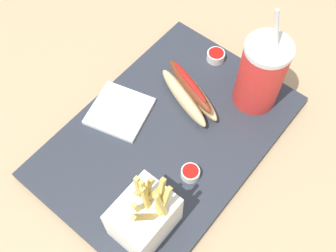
# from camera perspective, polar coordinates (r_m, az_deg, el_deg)

# --- Properties ---
(ground_plane) EXTENTS (2.40, 2.40, 0.02)m
(ground_plane) POSITION_cam_1_polar(r_m,az_deg,el_deg) (0.81, 0.00, -2.15)
(ground_plane) COLOR tan
(food_tray) EXTENTS (0.49, 0.34, 0.02)m
(food_tray) POSITION_cam_1_polar(r_m,az_deg,el_deg) (0.79, 0.00, -1.47)
(food_tray) COLOR #2D333D
(food_tray) RESTS_ON ground_plane
(soda_cup) EXTENTS (0.09, 0.09, 0.23)m
(soda_cup) POSITION_cam_1_polar(r_m,az_deg,el_deg) (0.78, 12.94, 7.12)
(soda_cup) COLOR red
(soda_cup) RESTS_ON food_tray
(fries_basket) EXTENTS (0.10, 0.08, 0.17)m
(fries_basket) POSITION_cam_1_polar(r_m,az_deg,el_deg) (0.66, -3.37, -12.62)
(fries_basket) COLOR white
(fries_basket) RESTS_ON food_tray
(hot_dog_1) EXTENTS (0.10, 0.16, 0.07)m
(hot_dog_1) POSITION_cam_1_polar(r_m,az_deg,el_deg) (0.80, 2.98, 4.72)
(hot_dog_1) COLOR #E5C689
(hot_dog_1) RESTS_ON food_tray
(ketchup_cup_1) EXTENTS (0.03, 0.03, 0.02)m
(ketchup_cup_1) POSITION_cam_1_polar(r_m,az_deg,el_deg) (0.73, 3.15, -6.58)
(ketchup_cup_1) COLOR white
(ketchup_cup_1) RESTS_ON food_tray
(ketchup_cup_2) EXTENTS (0.04, 0.04, 0.02)m
(ketchup_cup_2) POSITION_cam_1_polar(r_m,az_deg,el_deg) (0.88, 6.73, 9.79)
(ketchup_cup_2) COLOR white
(ketchup_cup_2) RESTS_ON food_tray
(napkin_stack) EXTENTS (0.13, 0.13, 0.01)m
(napkin_stack) POSITION_cam_1_polar(r_m,az_deg,el_deg) (0.81, -6.81, 2.10)
(napkin_stack) COLOR white
(napkin_stack) RESTS_ON food_tray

